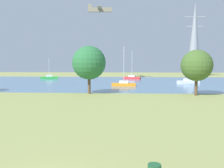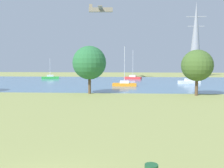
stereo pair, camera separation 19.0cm
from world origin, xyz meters
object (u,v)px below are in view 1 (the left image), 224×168
object	(u,v)px
sailboat_red	(132,77)
sailboat_white	(188,82)
sailboat_green	(49,77)
tree_east_near	(197,66)
light_aircraft	(100,10)
sailboat_orange	(124,84)
tree_east_far	(89,63)
electricity_pylon	(194,39)

from	to	relation	value
sailboat_red	sailboat_white	bearing A→B (deg)	-46.87
sailboat_green	tree_east_near	xyz separation A→B (m)	(32.05, -32.40, 3.93)
sailboat_white	light_aircraft	distance (m)	30.35
sailboat_white	light_aircraft	world-z (taller)	light_aircraft
sailboat_red	light_aircraft	distance (m)	20.42
sailboat_orange	light_aircraft	distance (m)	26.93
sailboat_red	light_aircraft	world-z (taller)	light_aircraft
sailboat_green	tree_east_near	distance (m)	45.74
tree_east_far	sailboat_green	bearing A→B (deg)	117.18
light_aircraft	sailboat_orange	bearing A→B (deg)	-69.98
sailboat_white	sailboat_green	distance (m)	37.98
tree_east_far	electricity_pylon	world-z (taller)	electricity_pylon
sailboat_green	tree_east_far	bearing A→B (deg)	-62.82
sailboat_orange	light_aircraft	bearing A→B (deg)	110.02
sailboat_white	sailboat_red	distance (m)	18.08
sailboat_white	light_aircraft	xyz separation A→B (m)	(-21.18, 11.62, 18.37)
sailboat_green	light_aircraft	xyz separation A→B (m)	(14.60, -1.10, 18.38)
tree_east_near	light_aircraft	xyz separation A→B (m)	(-17.44, 31.30, 14.44)
sailboat_green	tree_east_far	xyz separation A→B (m)	(16.12, -31.39, 4.32)
sailboat_red	sailboat_green	world-z (taller)	sailboat_red
sailboat_green	electricity_pylon	bearing A→B (deg)	16.11
sailboat_green	tree_east_near	size ratio (longest dim) A/B	0.87
sailboat_red	sailboat_green	bearing A→B (deg)	-178.85
sailboat_orange	electricity_pylon	distance (m)	40.77
sailboat_green	tree_east_near	world-z (taller)	tree_east_near
sailboat_orange	electricity_pylon	world-z (taller)	electricity_pylon
sailboat_green	sailboat_red	bearing A→B (deg)	1.15
sailboat_white	sailboat_green	bearing A→B (deg)	160.43
light_aircraft	tree_east_far	bearing A→B (deg)	-87.14
sailboat_orange	tree_east_near	xyz separation A→B (m)	(10.70, -12.79, 3.91)
sailboat_green	light_aircraft	world-z (taller)	light_aircraft
sailboat_green	electricity_pylon	size ratio (longest dim) A/B	0.24
sailboat_white	sailboat_green	world-z (taller)	sailboat_white
electricity_pylon	sailboat_green	bearing A→B (deg)	-163.89
sailboat_red	electricity_pylon	size ratio (longest dim) A/B	0.34
sailboat_white	tree_east_near	xyz separation A→B (m)	(-3.74, -19.68, 3.93)
sailboat_red	electricity_pylon	world-z (taller)	electricity_pylon
sailboat_green	sailboat_white	bearing A→B (deg)	-19.57
electricity_pylon	light_aircraft	size ratio (longest dim) A/B	2.82
electricity_pylon	light_aircraft	xyz separation A→B (m)	(-28.98, -13.69, 6.90)
tree_east_far	electricity_pylon	distance (m)	52.34
sailboat_green	light_aircraft	bearing A→B (deg)	-4.30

